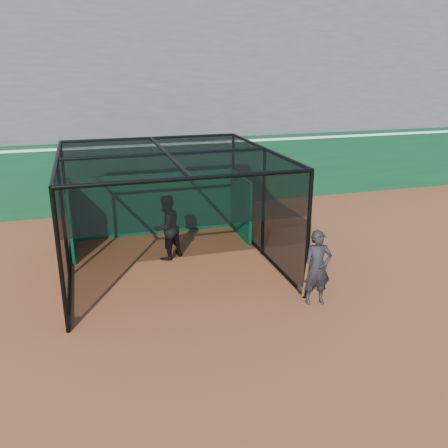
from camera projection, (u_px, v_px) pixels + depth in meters
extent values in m
plane|color=brown|center=(211.00, 322.00, 9.75)|extent=(120.00, 120.00, 0.00)
cube|color=#0A3B20|center=(149.00, 175.00, 17.06)|extent=(50.00, 0.45, 2.50)
cube|color=white|center=(148.00, 144.00, 16.71)|extent=(50.00, 0.50, 0.08)
cube|color=#4C4C4F|center=(133.00, 93.00, 19.74)|extent=(50.00, 7.85, 7.75)
cube|color=#074A2D|center=(155.00, 204.00, 14.58)|extent=(5.01, 0.10, 1.90)
cylinder|color=black|center=(68.00, 322.00, 9.53)|extent=(0.08, 0.22, 0.22)
cylinder|color=black|center=(301.00, 289.00, 10.92)|extent=(0.08, 0.22, 0.22)
cylinder|color=black|center=(71.00, 239.00, 14.08)|extent=(0.08, 0.22, 0.22)
cylinder|color=black|center=(235.00, 223.00, 15.46)|extent=(0.08, 0.22, 0.22)
imported|color=black|center=(167.00, 227.00, 12.69)|extent=(1.09, 1.03, 1.77)
imported|color=black|center=(317.00, 268.00, 10.28)|extent=(0.66, 0.48, 1.69)
cylinder|color=#593819|center=(305.00, 281.00, 10.35)|extent=(0.15, 0.34, 0.89)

